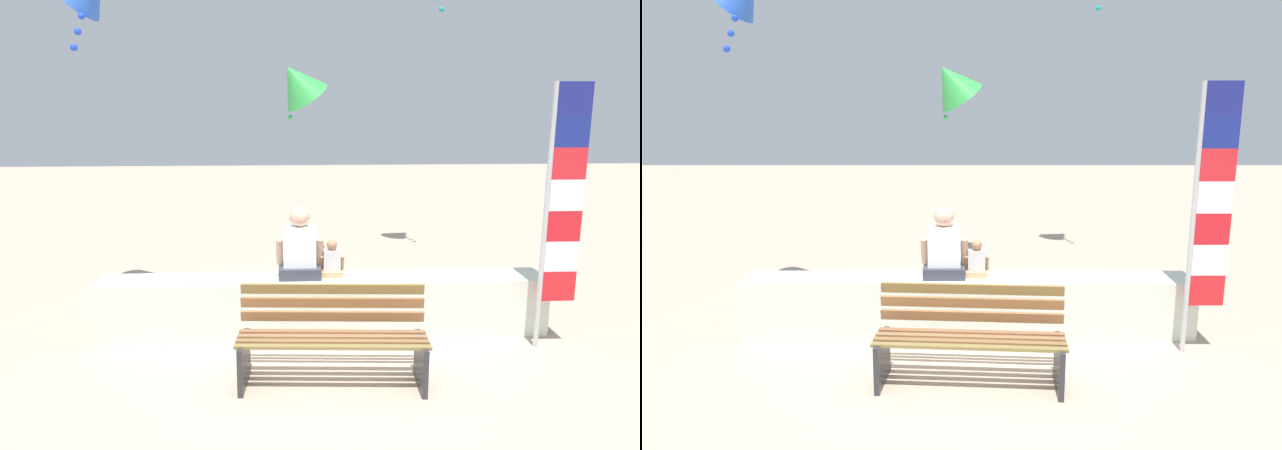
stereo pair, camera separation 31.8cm
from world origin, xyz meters
The scene contains 7 objects.
ground_plane centered at (0.00, 0.00, 0.00)m, with size 40.00×40.00×0.00m, color tan.
seawall_ledge centered at (0.00, 0.83, 0.33)m, with size 5.01×0.52×0.66m, color silver.
park_bench centered at (0.00, -0.33, 0.42)m, with size 1.79×0.73×0.88m.
person_adult centered at (-0.27, 0.87, 0.97)m, with size 0.52×0.38×0.80m.
person_child centered at (0.09, 0.87, 0.83)m, with size 0.28×0.20×0.42m.
flag_banner centered at (2.39, 0.33, 1.56)m, with size 0.41×0.05×2.78m.
kite_green centered at (-0.23, 3.82, 2.91)m, with size 1.16×1.05×1.03m.
Camera 2 is at (-0.07, -5.26, 2.53)m, focal length 31.78 mm.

